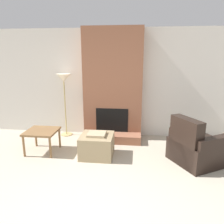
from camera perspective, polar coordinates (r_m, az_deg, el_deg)
name	(u,v)px	position (r m, az deg, el deg)	size (l,w,h in m)	color
wall_back	(114,84)	(5.41, 0.48, 7.45)	(7.78, 0.06, 2.60)	silver
fireplace	(113,88)	(5.19, 0.20, 6.17)	(1.38, 0.72, 2.60)	#935B42
ottoman	(97,145)	(4.43, -3.96, -8.66)	(0.64, 0.62, 0.49)	#998460
armchair	(195,148)	(4.42, 20.95, -8.82)	(1.15, 1.14, 0.90)	black
side_table	(42,133)	(4.76, -17.86, -5.30)	(0.63, 0.61, 0.47)	brown
floor_lamp_left	(64,83)	(5.44, -12.48, 7.45)	(0.35, 0.35, 1.54)	tan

